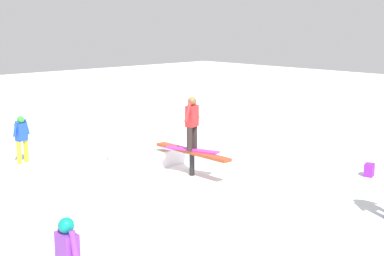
% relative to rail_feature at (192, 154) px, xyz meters
% --- Properties ---
extents(ground_plane, '(60.00, 60.00, 0.00)m').
position_rel_rail_feature_xyz_m(ground_plane, '(0.00, 0.00, -0.59)').
color(ground_plane, white).
extents(rail_feature, '(2.60, 0.29, 0.68)m').
position_rel_rail_feature_xyz_m(rail_feature, '(0.00, 0.00, 0.00)').
color(rail_feature, black).
rests_on(rail_feature, ground).
extents(snow_kicker_ramp, '(1.81, 1.51, 0.46)m').
position_rel_rail_feature_xyz_m(snow_kicker_ramp, '(-1.91, -0.01, -0.36)').
color(snow_kicker_ramp, white).
rests_on(snow_kicker_ramp, ground).
extents(main_rider_on_rail, '(1.53, 0.75, 1.42)m').
position_rel_rail_feature_xyz_m(main_rider_on_rail, '(0.00, 0.00, 0.81)').
color(main_rider_on_rail, '#C32DA5').
rests_on(main_rider_on_rail, rail_feature).
extents(bystander_blue, '(0.25, 0.58, 1.37)m').
position_rel_rail_feature_xyz_m(bystander_blue, '(-4.28, -2.69, 0.19)').
color(bystander_blue, yellow).
rests_on(bystander_blue, ground).
extents(loose_snowboard_white, '(1.05, 1.33, 0.02)m').
position_rel_rail_feature_xyz_m(loose_snowboard_white, '(-4.01, 2.28, -0.57)').
color(loose_snowboard_white, white).
rests_on(loose_snowboard_white, ground).
extents(backpack_on_snow, '(0.29, 0.35, 0.34)m').
position_rel_rail_feature_xyz_m(backpack_on_snow, '(3.27, 3.35, -0.42)').
color(backpack_on_snow, purple).
rests_on(backpack_on_snow, ground).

